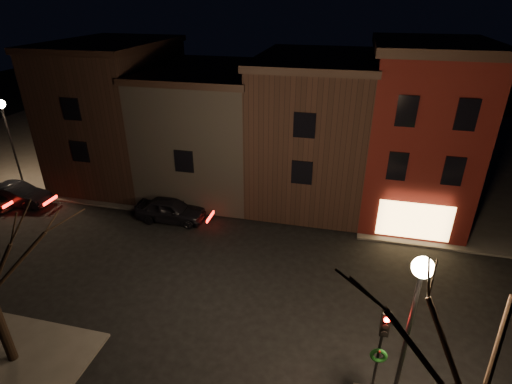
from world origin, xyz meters
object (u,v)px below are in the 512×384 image
at_px(bare_tree_right, 502,353).
at_px(parked_car_b, 17,195).
at_px(traffic_signal, 381,343).
at_px(street_lamp_far, 5,120).
at_px(parked_car_a, 171,210).
at_px(street_lamp_near, 416,300).

bearing_deg(bare_tree_right, parked_car_b, 153.36).
relative_size(traffic_signal, parked_car_b, 0.91).
height_order(street_lamp_far, parked_car_b, street_lamp_far).
bearing_deg(bare_tree_right, traffic_signal, 122.41).
bearing_deg(street_lamp_far, bare_tree_right, -29.02).
bearing_deg(parked_car_b, parked_car_a, -88.02).
height_order(street_lamp_far, parked_car_a, street_lamp_far).
bearing_deg(street_lamp_near, street_lamp_far, 154.17).
relative_size(street_lamp_near, street_lamp_far, 1.00).
height_order(bare_tree_right, parked_car_a, bare_tree_right).
bearing_deg(traffic_signal, street_lamp_near, -39.37).
xyz_separation_m(parked_car_a, parked_car_b, (-11.01, -0.46, -0.02)).
bearing_deg(parked_car_a, bare_tree_right, -134.29).
bearing_deg(street_lamp_far, parked_car_b, -55.32).
relative_size(street_lamp_far, bare_tree_right, 0.76).
relative_size(street_lamp_near, parked_car_a, 1.47).
distance_m(traffic_signal, bare_tree_right, 4.87).
xyz_separation_m(bare_tree_right, parked_car_b, (-25.01, 12.54, -5.41)).
relative_size(bare_tree_right, parked_car_a, 1.93).
relative_size(bare_tree_right, parked_car_b, 1.91).
bearing_deg(parked_car_a, street_lamp_near, -130.99).
xyz_separation_m(street_lamp_near, bare_tree_right, (1.30, -2.50, 0.97)).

